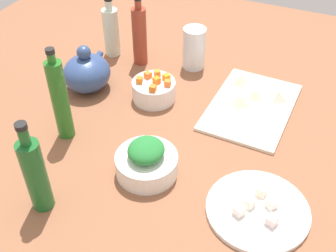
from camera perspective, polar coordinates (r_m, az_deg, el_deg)
name	(u,v)px	position (r cm, az deg, el deg)	size (l,w,h in cm)	color
tabletop	(168,144)	(114.23, 0.00, -2.47)	(190.00, 190.00, 3.00)	brown
cutting_board	(251,107)	(125.90, 11.20, 2.57)	(33.24, 22.44, 1.00)	silver
plate_tofu	(258,210)	(98.56, 12.05, -11.07)	(23.37, 23.37, 1.20)	white
bowl_greens	(148,165)	(102.93, -2.70, -5.29)	(15.31, 15.31, 5.40)	white
bowl_carrots	(154,90)	(125.89, -1.93, 4.86)	(12.91, 12.91, 6.04)	white
teapot	(87,72)	(131.20, -10.95, 7.16)	(16.61, 14.18, 14.83)	#30487C
bottle_0	(111,31)	(146.38, -7.72, 12.66)	(5.34, 5.34, 20.80)	silver
bottle_1	(140,35)	(139.82, -3.89, 12.19)	(4.70, 4.70, 23.39)	maroon
bottle_2	(35,174)	(95.00, -17.57, -6.22)	(4.97, 4.97, 24.26)	#1D5F28
bottle_3	(60,99)	(110.96, -14.44, 3.52)	(4.47, 4.47, 26.61)	#286D23
drinking_glass_0	(194,48)	(139.13, 3.55, 10.51)	(7.46, 7.46, 13.81)	white
carrot_cube_0	(166,77)	(124.51, -0.22, 6.63)	(1.80, 1.80, 1.80)	orange
carrot_cube_1	(148,75)	(125.63, -2.76, 6.92)	(1.80, 1.80, 1.80)	orange
carrot_cube_2	(153,88)	(119.93, -2.09, 5.11)	(1.80, 1.80, 1.80)	orange
carrot_cube_3	(139,80)	(123.56, -3.89, 6.23)	(1.80, 1.80, 1.80)	orange
carrot_cube_4	(168,83)	(122.04, -0.04, 5.84)	(1.80, 1.80, 1.80)	orange
carrot_cube_5	(157,73)	(126.29, -1.46, 7.16)	(1.80, 1.80, 1.80)	orange
carrot_cube_6	(157,80)	(123.25, -1.56, 6.22)	(1.80, 1.80, 1.80)	orange
chopped_greens_mound	(148,151)	(99.52, -2.78, -3.35)	(9.42, 8.82, 4.25)	#247532
tofu_cube_0	(272,203)	(98.24, 13.87, -10.14)	(2.20, 2.20, 2.20)	white
tofu_cube_1	(272,220)	(95.26, 13.90, -12.33)	(2.20, 2.20, 2.20)	white
tofu_cube_2	(261,191)	(100.06, 12.55, -8.62)	(2.20, 2.20, 2.20)	#F9E5CC
tofu_cube_3	(250,202)	(97.35, 11.00, -10.14)	(2.20, 2.20, 2.20)	white
tofu_cube_4	(239,211)	(95.44, 9.62, -11.28)	(2.20, 2.20, 2.20)	white
dumpling_0	(277,95)	(128.88, 14.62, 4.08)	(4.87, 4.53, 3.03)	beige
dumpling_1	(240,100)	(124.54, 9.71, 3.44)	(4.77, 4.35, 2.89)	beige
dumpling_2	(241,80)	(133.44, 9.90, 6.22)	(4.72, 4.36, 2.87)	beige
dumpling_3	(256,94)	(128.12, 11.80, 4.26)	(4.25, 3.90, 2.67)	beige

